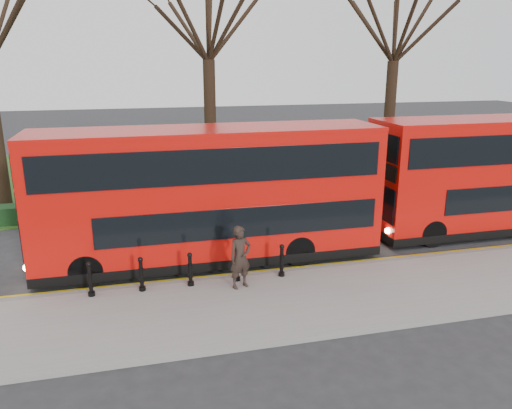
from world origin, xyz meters
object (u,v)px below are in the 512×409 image
object	(u,v)px
bus_lead	(210,196)
pedestrian	(240,257)
bollard_row	(190,270)
bus_rear	(510,174)

from	to	relation	value
bus_lead	pedestrian	bearing A→B (deg)	-80.18
bollard_row	pedestrian	xyz separation A→B (m)	(1.44, -0.48, 0.46)
bus_lead	pedestrian	xyz separation A→B (m)	(0.46, -2.65, -1.20)
bollard_row	bus_rear	xyz separation A→B (m)	(13.20, 2.62, 1.65)
pedestrian	bollard_row	bearing A→B (deg)	143.48
bus_rear	pedestrian	xyz separation A→B (m)	(-11.76, -3.10, -1.19)
bus_rear	bollard_row	bearing A→B (deg)	-168.77
bollard_row	bus_lead	distance (m)	2.90
bus_rear	pedestrian	world-z (taller)	bus_rear
bollard_row	bus_lead	size ratio (longest dim) A/B	0.51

